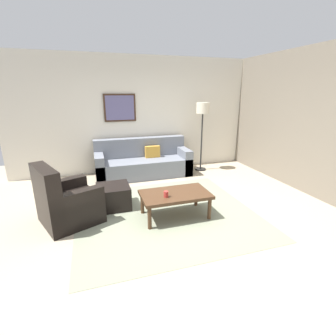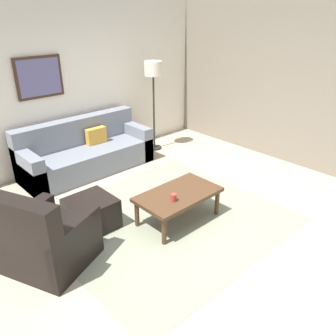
{
  "view_description": "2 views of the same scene",
  "coord_description": "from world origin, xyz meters",
  "px_view_note": "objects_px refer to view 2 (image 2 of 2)",
  "views": [
    {
      "loc": [
        -1.08,
        -3.53,
        1.96
      ],
      "look_at": [
        0.04,
        -0.01,
        0.8
      ],
      "focal_mm": 25.98,
      "sensor_mm": 36.0,
      "label": 1
    },
    {
      "loc": [
        -2.64,
        -2.89,
        2.59
      ],
      "look_at": [
        0.2,
        0.15,
        0.64
      ],
      "focal_mm": 36.65,
      "sensor_mm": 36.0,
      "label": 2
    }
  ],
  "objects_px": {
    "couch_main": "(85,153)",
    "coffee_table": "(178,196)",
    "cup": "(174,197)",
    "lamp_standing": "(153,78)",
    "ottoman": "(92,213)",
    "armchair_leather": "(45,243)",
    "framed_artwork": "(39,77)"
  },
  "relations": [
    {
      "from": "couch_main",
      "to": "coffee_table",
      "type": "relative_size",
      "value": 2.04
    },
    {
      "from": "cup",
      "to": "lamp_standing",
      "type": "xyz_separation_m",
      "value": [
        1.65,
        2.27,
        0.95
      ]
    },
    {
      "from": "ottoman",
      "to": "cup",
      "type": "distance_m",
      "value": 1.08
    },
    {
      "from": "coffee_table",
      "to": "cup",
      "type": "bearing_deg",
      "value": -150.94
    },
    {
      "from": "armchair_leather",
      "to": "cup",
      "type": "relative_size",
      "value": 11.05
    },
    {
      "from": "couch_main",
      "to": "cup",
      "type": "bearing_deg",
      "value": -93.08
    },
    {
      "from": "coffee_table",
      "to": "cup",
      "type": "height_order",
      "value": "cup"
    },
    {
      "from": "cup",
      "to": "armchair_leather",
      "type": "bearing_deg",
      "value": 164.33
    },
    {
      "from": "couch_main",
      "to": "framed_artwork",
      "type": "xyz_separation_m",
      "value": [
        -0.43,
        0.39,
        1.3
      ]
    },
    {
      "from": "lamp_standing",
      "to": "framed_artwork",
      "type": "bearing_deg",
      "value": 166.15
    },
    {
      "from": "armchair_leather",
      "to": "ottoman",
      "type": "height_order",
      "value": "armchair_leather"
    },
    {
      "from": "lamp_standing",
      "to": "couch_main",
      "type": "bearing_deg",
      "value": 176.71
    },
    {
      "from": "armchair_leather",
      "to": "framed_artwork",
      "type": "xyz_separation_m",
      "value": [
        1.19,
        2.33,
        1.29
      ]
    },
    {
      "from": "framed_artwork",
      "to": "lamp_standing",
      "type": "bearing_deg",
      "value": -13.85
    },
    {
      "from": "coffee_table",
      "to": "lamp_standing",
      "type": "xyz_separation_m",
      "value": [
        1.46,
        2.17,
        1.05
      ]
    },
    {
      "from": "ottoman",
      "to": "cup",
      "type": "xyz_separation_m",
      "value": [
        0.74,
        -0.75,
        0.26
      ]
    },
    {
      "from": "ottoman",
      "to": "framed_artwork",
      "type": "bearing_deg",
      "value": 77.72
    },
    {
      "from": "ottoman",
      "to": "lamp_standing",
      "type": "height_order",
      "value": "lamp_standing"
    },
    {
      "from": "armchair_leather",
      "to": "lamp_standing",
      "type": "height_order",
      "value": "lamp_standing"
    },
    {
      "from": "couch_main",
      "to": "armchair_leather",
      "type": "distance_m",
      "value": 2.53
    },
    {
      "from": "lamp_standing",
      "to": "ottoman",
      "type": "bearing_deg",
      "value": -147.5
    },
    {
      "from": "couch_main",
      "to": "coffee_table",
      "type": "height_order",
      "value": "couch_main"
    },
    {
      "from": "coffee_table",
      "to": "framed_artwork",
      "type": "distance_m",
      "value": 2.96
    },
    {
      "from": "coffee_table",
      "to": "lamp_standing",
      "type": "height_order",
      "value": "lamp_standing"
    },
    {
      "from": "ottoman",
      "to": "cup",
      "type": "bearing_deg",
      "value": -45.49
    },
    {
      "from": "couch_main",
      "to": "cup",
      "type": "xyz_separation_m",
      "value": [
        -0.13,
        -2.36,
        0.16
      ]
    },
    {
      "from": "armchair_leather",
      "to": "framed_artwork",
      "type": "relative_size",
      "value": 1.4
    },
    {
      "from": "framed_artwork",
      "to": "ottoman",
      "type": "bearing_deg",
      "value": -102.28
    },
    {
      "from": "lamp_standing",
      "to": "framed_artwork",
      "type": "relative_size",
      "value": 2.27
    },
    {
      "from": "coffee_table",
      "to": "cup",
      "type": "distance_m",
      "value": 0.24
    },
    {
      "from": "coffee_table",
      "to": "framed_artwork",
      "type": "relative_size",
      "value": 1.46
    },
    {
      "from": "ottoman",
      "to": "coffee_table",
      "type": "height_order",
      "value": "coffee_table"
    }
  ]
}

